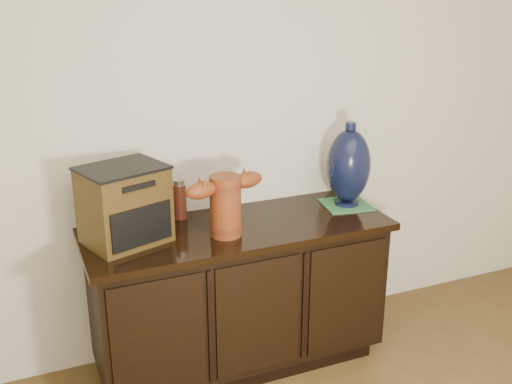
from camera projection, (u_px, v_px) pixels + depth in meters
name	position (u px, v px, depth m)	size (l,w,h in m)	color
sideboard	(239.00, 294.00, 2.96)	(1.46, 0.56, 0.75)	black
terracotta_vessel	(225.00, 202.00, 2.68)	(0.40, 0.18, 0.28)	brown
tv_radio	(124.00, 205.00, 2.61)	(0.42, 0.38, 0.35)	#3C2B0F
green_mat	(346.00, 205.00, 3.10)	(0.23, 0.23, 0.01)	#316D3E
lamp_base	(349.00, 166.00, 3.03)	(0.25, 0.25, 0.43)	black
spray_can	(179.00, 199.00, 2.90)	(0.07, 0.07, 0.20)	#51190D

